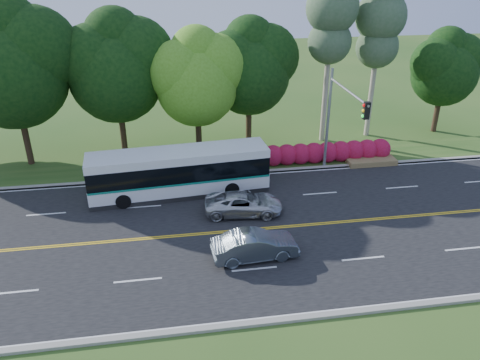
{
  "coord_description": "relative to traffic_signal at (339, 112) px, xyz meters",
  "views": [
    {
      "loc": [
        -4.02,
        -21.42,
        13.77
      ],
      "look_at": [
        -0.33,
        2.0,
        2.1
      ],
      "focal_mm": 35.0,
      "sensor_mm": 36.0,
      "label": 1
    }
  ],
  "objects": [
    {
      "name": "tree_row",
      "position": [
        -11.65,
        6.73,
        2.06
      ],
      "size": [
        44.7,
        9.1,
        13.84
      ],
      "color": "black",
      "rests_on": "ground"
    },
    {
      "name": "road",
      "position": [
        -6.49,
        -5.4,
        -4.66
      ],
      "size": [
        60.0,
        14.0,
        0.02
      ],
      "primitive_type": "cube",
      "color": "black",
      "rests_on": "ground"
    },
    {
      "name": "transit_bus",
      "position": [
        -10.18,
        -0.5,
        -3.23
      ],
      "size": [
        11.1,
        3.28,
        2.86
      ],
      "rotation": [
        0.0,
        0.0,
        0.08
      ],
      "color": "white",
      "rests_on": "road"
    },
    {
      "name": "grass_verge",
      "position": [
        -6.49,
        3.6,
        -4.62
      ],
      "size": [
        60.0,
        4.0,
        0.1
      ],
      "primitive_type": "cube",
      "color": "#2C521B",
      "rests_on": "ground"
    },
    {
      "name": "curb_north",
      "position": [
        -6.49,
        1.75,
        -4.6
      ],
      "size": [
        60.0,
        0.3,
        0.15
      ],
      "primitive_type": "cube",
      "color": "gray",
      "rests_on": "ground"
    },
    {
      "name": "curb_south",
      "position": [
        -6.49,
        -12.55,
        -4.6
      ],
      "size": [
        60.0,
        0.3,
        0.15
      ],
      "primitive_type": "cube",
      "color": "gray",
      "rests_on": "ground"
    },
    {
      "name": "traffic_signal",
      "position": [
        0.0,
        0.0,
        0.0
      ],
      "size": [
        0.42,
        6.1,
        7.0
      ],
      "color": "gray",
      "rests_on": "ground"
    },
    {
      "name": "lane_markings",
      "position": [
        -6.59,
        -5.4,
        -4.65
      ],
      "size": [
        57.6,
        13.82,
        0.0
      ],
      "color": "gold",
      "rests_on": "road"
    },
    {
      "name": "ground",
      "position": [
        -6.49,
        -5.4,
        -4.67
      ],
      "size": [
        120.0,
        120.0,
        0.0
      ],
      "primitive_type": "plane",
      "color": "#2C521B",
      "rests_on": "ground"
    },
    {
      "name": "sedan",
      "position": [
        -6.8,
        -7.97,
        -3.95
      ],
      "size": [
        4.36,
        1.81,
        1.4
      ],
      "primitive_type": "imported",
      "rotation": [
        0.0,
        0.0,
        1.65
      ],
      "color": "slate",
      "rests_on": "road"
    },
    {
      "name": "suv",
      "position": [
        -6.64,
        -3.55,
        -4.03
      ],
      "size": [
        4.69,
        2.58,
        1.24
      ],
      "primitive_type": "imported",
      "rotation": [
        0.0,
        0.0,
        1.45
      ],
      "color": "silver",
      "rests_on": "road"
    },
    {
      "name": "bougainvillea_hedge",
      "position": [
        0.69,
        2.75,
        -3.95
      ],
      "size": [
        9.5,
        2.25,
        1.5
      ],
      "color": "maroon",
      "rests_on": "ground"
    }
  ]
}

